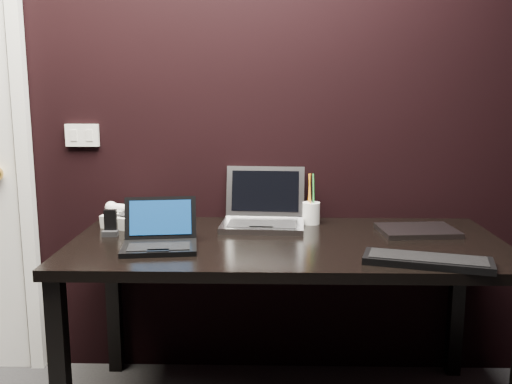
{
  "coord_description": "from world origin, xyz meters",
  "views": [
    {
      "loc": [
        0.23,
        -0.78,
        1.33
      ],
      "look_at": [
        0.18,
        1.35,
        0.94
      ],
      "focal_mm": 40.0,
      "sensor_mm": 36.0,
      "label": 1
    }
  ],
  "objects_px": {
    "ext_keyboard": "(427,261)",
    "mobile_phone": "(111,226)",
    "silver_laptop": "(263,215)",
    "desk_phone": "(130,217)",
    "netbook": "(160,239)",
    "desk": "(287,259)",
    "closed_laptop": "(417,231)",
    "pen_cup": "(311,212)"
  },
  "relations": [
    {
      "from": "closed_laptop",
      "to": "desk_phone",
      "type": "xyz_separation_m",
      "value": [
        -1.22,
        0.09,
        0.03
      ]
    },
    {
      "from": "mobile_phone",
      "to": "pen_cup",
      "type": "height_order",
      "value": "pen_cup"
    },
    {
      "from": "ext_keyboard",
      "to": "desk_phone",
      "type": "xyz_separation_m",
      "value": [
        -1.14,
        0.51,
        0.03
      ]
    },
    {
      "from": "netbook",
      "to": "silver_laptop",
      "type": "bearing_deg",
      "value": 42.75
    },
    {
      "from": "ext_keyboard",
      "to": "mobile_phone",
      "type": "height_order",
      "value": "mobile_phone"
    },
    {
      "from": "desk_phone",
      "to": "ext_keyboard",
      "type": "bearing_deg",
      "value": -24.09
    },
    {
      "from": "netbook",
      "to": "silver_laptop",
      "type": "distance_m",
      "value": 0.52
    },
    {
      "from": "ext_keyboard",
      "to": "pen_cup",
      "type": "xyz_separation_m",
      "value": [
        -0.35,
        0.58,
        0.04
      ]
    },
    {
      "from": "ext_keyboard",
      "to": "desk",
      "type": "bearing_deg",
      "value": 147.35
    },
    {
      "from": "pen_cup",
      "to": "desk_phone",
      "type": "bearing_deg",
      "value": -174.86
    },
    {
      "from": "closed_laptop",
      "to": "mobile_phone",
      "type": "height_order",
      "value": "mobile_phone"
    },
    {
      "from": "netbook",
      "to": "pen_cup",
      "type": "bearing_deg",
      "value": 33.99
    },
    {
      "from": "silver_laptop",
      "to": "desk_phone",
      "type": "relative_size",
      "value": 1.53
    },
    {
      "from": "netbook",
      "to": "ext_keyboard",
      "type": "relative_size",
      "value": 0.67
    },
    {
      "from": "netbook",
      "to": "mobile_phone",
      "type": "height_order",
      "value": "netbook"
    },
    {
      "from": "desk",
      "to": "mobile_phone",
      "type": "relative_size",
      "value": 16.12
    },
    {
      "from": "silver_laptop",
      "to": "ext_keyboard",
      "type": "height_order",
      "value": "silver_laptop"
    },
    {
      "from": "closed_laptop",
      "to": "pen_cup",
      "type": "xyz_separation_m",
      "value": [
        -0.43,
        0.16,
        0.04
      ]
    },
    {
      "from": "silver_laptop",
      "to": "desk",
      "type": "bearing_deg",
      "value": -67.84
    },
    {
      "from": "closed_laptop",
      "to": "silver_laptop",
      "type": "bearing_deg",
      "value": 170.13
    },
    {
      "from": "pen_cup",
      "to": "mobile_phone",
      "type": "bearing_deg",
      "value": -165.08
    },
    {
      "from": "mobile_phone",
      "to": "netbook",
      "type": "bearing_deg",
      "value": -37.46
    },
    {
      "from": "netbook",
      "to": "mobile_phone",
      "type": "xyz_separation_m",
      "value": [
        -0.24,
        0.18,
        0.0
      ]
    },
    {
      "from": "netbook",
      "to": "closed_laptop",
      "type": "xyz_separation_m",
      "value": [
        1.02,
        0.24,
        -0.03
      ]
    },
    {
      "from": "ext_keyboard",
      "to": "desk_phone",
      "type": "distance_m",
      "value": 1.25
    },
    {
      "from": "desk",
      "to": "netbook",
      "type": "distance_m",
      "value": 0.51
    },
    {
      "from": "netbook",
      "to": "pen_cup",
      "type": "distance_m",
      "value": 0.72
    },
    {
      "from": "desk",
      "to": "closed_laptop",
      "type": "height_order",
      "value": "closed_laptop"
    },
    {
      "from": "silver_laptop",
      "to": "mobile_phone",
      "type": "distance_m",
      "value": 0.64
    },
    {
      "from": "closed_laptop",
      "to": "pen_cup",
      "type": "height_order",
      "value": "pen_cup"
    },
    {
      "from": "desk_phone",
      "to": "mobile_phone",
      "type": "height_order",
      "value": "same"
    },
    {
      "from": "silver_laptop",
      "to": "ext_keyboard",
      "type": "xyz_separation_m",
      "value": [
        0.56,
        -0.54,
        -0.03
      ]
    },
    {
      "from": "desk",
      "to": "silver_laptop",
      "type": "height_order",
      "value": "silver_laptop"
    },
    {
      "from": "desk",
      "to": "silver_laptop",
      "type": "bearing_deg",
      "value": 112.16
    },
    {
      "from": "mobile_phone",
      "to": "pen_cup",
      "type": "relative_size",
      "value": 0.47
    },
    {
      "from": "silver_laptop",
      "to": "desk_phone",
      "type": "bearing_deg",
      "value": -177.48
    },
    {
      "from": "desk",
      "to": "closed_laptop",
      "type": "distance_m",
      "value": 0.56
    },
    {
      "from": "closed_laptop",
      "to": "pen_cup",
      "type": "bearing_deg",
      "value": 159.89
    },
    {
      "from": "desk",
      "to": "desk_phone",
      "type": "xyz_separation_m",
      "value": [
        -0.68,
        0.21,
        0.12
      ]
    },
    {
      "from": "mobile_phone",
      "to": "pen_cup",
      "type": "bearing_deg",
      "value": 14.92
    },
    {
      "from": "ext_keyboard",
      "to": "silver_laptop",
      "type": "bearing_deg",
      "value": 136.45
    },
    {
      "from": "desk_phone",
      "to": "mobile_phone",
      "type": "bearing_deg",
      "value": -105.32
    }
  ]
}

